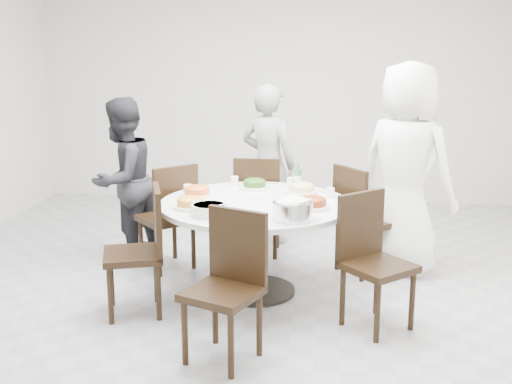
# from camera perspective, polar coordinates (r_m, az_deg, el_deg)

# --- Properties ---
(floor) EXTENTS (6.00, 6.00, 0.01)m
(floor) POSITION_cam_1_polar(r_m,az_deg,el_deg) (5.35, -0.00, -8.41)
(floor) COLOR #A1A1A5
(floor) RESTS_ON ground
(wall_back) EXTENTS (6.00, 0.01, 2.80)m
(wall_back) POSITION_cam_1_polar(r_m,az_deg,el_deg) (7.98, 2.34, 9.16)
(wall_back) COLOR silver
(wall_back) RESTS_ON ground
(wall_front) EXTENTS (6.00, 0.01, 2.80)m
(wall_front) POSITION_cam_1_polar(r_m,az_deg,el_deg) (2.10, -8.88, -3.07)
(wall_front) COLOR silver
(wall_front) RESTS_ON ground
(dining_table) EXTENTS (1.50, 1.50, 0.75)m
(dining_table) POSITION_cam_1_polar(r_m,az_deg,el_deg) (5.12, -0.06, -4.98)
(dining_table) COLOR white
(dining_table) RESTS_ON floor
(chair_ne) EXTENTS (0.59, 0.59, 0.95)m
(chair_ne) POSITION_cam_1_polar(r_m,az_deg,el_deg) (5.62, 9.75, -2.43)
(chair_ne) COLOR black
(chair_ne) RESTS_ON floor
(chair_n) EXTENTS (0.43, 0.43, 0.95)m
(chair_n) POSITION_cam_1_polar(r_m,az_deg,el_deg) (6.03, 0.22, -1.14)
(chair_n) COLOR black
(chair_n) RESTS_ON floor
(chair_nw) EXTENTS (0.59, 0.59, 0.95)m
(chair_nw) POSITION_cam_1_polar(r_m,az_deg,el_deg) (5.70, -7.99, -2.13)
(chair_nw) COLOR black
(chair_nw) RESTS_ON floor
(chair_sw) EXTENTS (0.53, 0.53, 0.95)m
(chair_sw) POSITION_cam_1_polar(r_m,az_deg,el_deg) (4.79, -10.91, -5.25)
(chair_sw) COLOR black
(chair_sw) RESTS_ON floor
(chair_s) EXTENTS (0.55, 0.55, 0.95)m
(chair_s) POSITION_cam_1_polar(r_m,az_deg,el_deg) (4.03, -3.03, -8.66)
(chair_s) COLOR black
(chair_s) RESTS_ON floor
(chair_se) EXTENTS (0.59, 0.59, 0.95)m
(chair_se) POSITION_cam_1_polar(r_m,az_deg,el_deg) (4.55, 10.85, -6.27)
(chair_se) COLOR black
(chair_se) RESTS_ON floor
(diner_right) EXTENTS (1.06, 0.99, 1.82)m
(diner_right) POSITION_cam_1_polar(r_m,az_deg,el_deg) (5.64, 13.18, 2.03)
(diner_right) COLOR white
(diner_right) RESTS_ON floor
(diner_middle) EXTENTS (0.68, 0.58, 1.58)m
(diner_middle) POSITION_cam_1_polar(r_m,az_deg,el_deg) (6.35, 1.08, 2.50)
(diner_middle) COLOR black
(diner_middle) RESTS_ON floor
(diner_left) EXTENTS (0.78, 0.87, 1.49)m
(diner_left) POSITION_cam_1_polar(r_m,az_deg,el_deg) (5.94, -11.79, 1.04)
(diner_left) COLOR black
(diner_left) RESTS_ON floor
(dish_greens) EXTENTS (0.25, 0.25, 0.06)m
(dish_greens) POSITION_cam_1_polar(r_m,az_deg,el_deg) (5.45, -0.14, 0.60)
(dish_greens) COLOR white
(dish_greens) RESTS_ON dining_table
(dish_pale) EXTENTS (0.27, 0.27, 0.07)m
(dish_pale) POSITION_cam_1_polar(r_m,az_deg,el_deg) (5.30, 4.06, 0.26)
(dish_pale) COLOR white
(dish_pale) RESTS_ON dining_table
(dish_orange) EXTENTS (0.26, 0.26, 0.07)m
(dish_orange) POSITION_cam_1_polar(r_m,az_deg,el_deg) (5.20, -5.26, -0.03)
(dish_orange) COLOR white
(dish_orange) RESTS_ON dining_table
(dish_redbrown) EXTENTS (0.27, 0.27, 0.07)m
(dish_redbrown) POSITION_cam_1_polar(r_m,az_deg,el_deg) (4.84, 5.04, -1.06)
(dish_redbrown) COLOR white
(dish_redbrown) RESTS_ON dining_table
(dish_tofu) EXTENTS (0.26, 0.26, 0.07)m
(dish_tofu) POSITION_cam_1_polar(r_m,az_deg,el_deg) (4.84, -5.83, -1.07)
(dish_tofu) COLOR white
(dish_tofu) RESTS_ON dining_table
(rice_bowl) EXTENTS (0.29, 0.29, 0.12)m
(rice_bowl) POSITION_cam_1_polar(r_m,az_deg,el_deg) (4.53, 3.27, -1.68)
(rice_bowl) COLOR silver
(rice_bowl) RESTS_ON dining_table
(soup_bowl) EXTENTS (0.27, 0.27, 0.08)m
(soup_bowl) POSITION_cam_1_polar(r_m,az_deg,el_deg) (4.64, -4.16, -1.60)
(soup_bowl) COLOR white
(soup_bowl) RESTS_ON dining_table
(beverage_bottle) EXTENTS (0.06, 0.06, 0.22)m
(beverage_bottle) POSITION_cam_1_polar(r_m,az_deg,el_deg) (5.45, 3.76, 1.40)
(beverage_bottle) COLOR #296635
(beverage_bottle) RESTS_ON dining_table
(tea_cups) EXTENTS (0.07, 0.07, 0.08)m
(tea_cups) POSITION_cam_1_polar(r_m,az_deg,el_deg) (5.63, 0.92, 1.11)
(tea_cups) COLOR white
(tea_cups) RESTS_ON dining_table
(chopsticks) EXTENTS (0.24, 0.04, 0.01)m
(chopsticks) POSITION_cam_1_polar(r_m,az_deg,el_deg) (5.64, 0.27, 0.77)
(chopsticks) COLOR tan
(chopsticks) RESTS_ON dining_table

